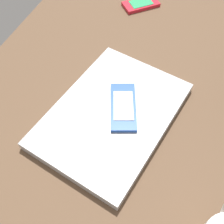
{
  "coord_description": "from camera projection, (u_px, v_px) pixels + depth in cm",
  "views": [
    {
      "loc": [
        -23.07,
        -6.17,
        51.52
      ],
      "look_at": [
        7.45,
        5.75,
        5.0
      ],
      "focal_mm": 45.1,
      "sensor_mm": 36.0,
      "label": 1
    }
  ],
  "objects": [
    {
      "name": "desk_surface",
      "position": [
        126.0,
        160.0,
        0.55
      ],
      "size": [
        120.0,
        80.0,
        3.0
      ],
      "primitive_type": "cube",
      "color": "brown",
      "rests_on": "ground"
    },
    {
      "name": "cell_phone_on_laptop",
      "position": [
        123.0,
        107.0,
        0.57
      ],
      "size": [
        12.76,
        9.01,
        0.95
      ],
      "color": "#1E479E",
      "rests_on": "laptop_closed"
    },
    {
      "name": "cell_phone_on_desk",
      "position": [
        141.0,
        4.0,
        0.81
      ],
      "size": [
        10.63,
        10.76,
        1.1
      ],
      "color": "red",
      "rests_on": "desk_surface"
    },
    {
      "name": "laptop_closed",
      "position": [
        112.0,
        115.0,
        0.58
      ],
      "size": [
        34.96,
        27.68,
        2.04
      ],
      "primitive_type": "cube",
      "rotation": [
        0.0,
        0.0,
        -0.19
      ],
      "color": "#B7BABC",
      "rests_on": "desk_surface"
    }
  ]
}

